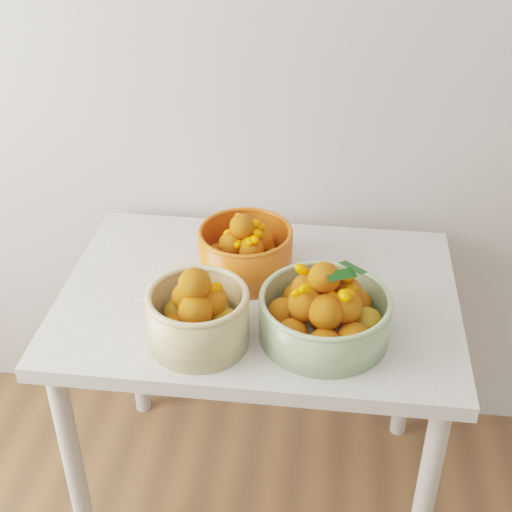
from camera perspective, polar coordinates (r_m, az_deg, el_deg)
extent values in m
cube|color=beige|center=(1.91, 7.30, 18.85)|extent=(4.00, 0.04, 2.70)
cube|color=silver|center=(1.82, 0.21, -3.43)|extent=(1.00, 0.70, 0.04)
cylinder|color=silver|center=(1.96, -14.30, -16.31)|extent=(0.05, 0.05, 0.71)
cylinder|color=silver|center=(1.88, 13.24, -18.87)|extent=(0.05, 0.05, 0.71)
cylinder|color=silver|center=(2.35, -9.71, -5.73)|extent=(0.05, 0.05, 0.71)
cylinder|color=silver|center=(2.29, 12.18, -7.37)|extent=(0.05, 0.05, 0.71)
cylinder|color=#CEB67D|center=(1.62, -4.62, -5.04)|extent=(0.24, 0.24, 0.13)
torus|color=#CEB67D|center=(1.58, -4.73, -3.18)|extent=(0.25, 0.25, 0.02)
sphere|color=#D1660C|center=(1.62, -2.55, -5.54)|extent=(0.08, 0.08, 0.08)
sphere|color=#D1660C|center=(1.67, -3.57, -4.28)|extent=(0.08, 0.08, 0.08)
sphere|color=#D1660C|center=(1.66, -6.01, -4.54)|extent=(0.08, 0.08, 0.08)
sphere|color=#E75C06|center=(1.61, -6.48, -6.05)|extent=(0.08, 0.08, 0.08)
sphere|color=#E75C06|center=(1.58, -4.43, -6.72)|extent=(0.08, 0.08, 0.08)
sphere|color=#E75C06|center=(1.63, -4.60, -5.40)|extent=(0.08, 0.08, 0.08)
sphere|color=#E75C06|center=(1.60, -3.57, -3.52)|extent=(0.07, 0.07, 0.07)
sphere|color=#E75C06|center=(1.61, -5.53, -3.27)|extent=(0.07, 0.07, 0.07)
sphere|color=#E75C06|center=(1.57, -4.87, -4.43)|extent=(0.08, 0.08, 0.08)
sphere|color=#E75C06|center=(1.56, -4.93, -2.25)|extent=(0.07, 0.07, 0.07)
ellipsoid|color=#FF6D00|center=(1.58, -4.87, -3.28)|extent=(0.04, 0.05, 0.04)
ellipsoid|color=#FF6D00|center=(1.58, -4.44, -2.56)|extent=(0.05, 0.05, 0.04)
ellipsoid|color=#FF6D00|center=(1.58, -3.32, -2.55)|extent=(0.05, 0.04, 0.03)
ellipsoid|color=#FF6D00|center=(1.57, -4.82, -2.38)|extent=(0.05, 0.04, 0.03)
ellipsoid|color=#FF6D00|center=(1.56, -5.28, -2.56)|extent=(0.05, 0.05, 0.03)
ellipsoid|color=#FF6D00|center=(1.57, -5.02, -2.43)|extent=(0.05, 0.03, 0.03)
cylinder|color=#96B982|center=(1.65, 5.50, -4.91)|extent=(0.31, 0.31, 0.11)
torus|color=#96B982|center=(1.62, 5.60, -3.44)|extent=(0.32, 0.32, 0.01)
sphere|color=#D1660C|center=(1.65, 8.85, -5.28)|extent=(0.07, 0.07, 0.07)
sphere|color=#E75C06|center=(1.70, 7.99, -3.79)|extent=(0.08, 0.08, 0.08)
sphere|color=#E75C06|center=(1.73, 5.69, -3.01)|extent=(0.07, 0.07, 0.07)
sphere|color=#E75C06|center=(1.70, 3.29, -3.41)|extent=(0.07, 0.07, 0.07)
sphere|color=#E75C06|center=(1.66, 2.15, -4.66)|extent=(0.08, 0.08, 0.08)
sphere|color=#E75C06|center=(1.60, 2.91, -6.30)|extent=(0.07, 0.07, 0.07)
sphere|color=#E75C06|center=(1.57, 5.51, -7.15)|extent=(0.08, 0.08, 0.08)
sphere|color=#E75C06|center=(1.60, 7.77, -6.69)|extent=(0.08, 0.08, 0.08)
sphere|color=#E75C06|center=(1.65, 5.49, -4.98)|extent=(0.07, 0.07, 0.07)
sphere|color=#E75C06|center=(1.64, 7.22, -2.85)|extent=(0.07, 0.07, 0.07)
sphere|color=#E75C06|center=(1.66, 5.74, -2.24)|extent=(0.08, 0.08, 0.08)
sphere|color=#E75C06|center=(1.64, 4.07, -2.63)|extent=(0.07, 0.07, 0.07)
sphere|color=#E75C06|center=(1.59, 3.96, -3.83)|extent=(0.08, 0.08, 0.08)
sphere|color=#E75C06|center=(1.57, 5.62, -4.48)|extent=(0.08, 0.08, 0.08)
sphere|color=#E75C06|center=(1.59, 7.16, -4.05)|extent=(0.08, 0.08, 0.08)
sphere|color=#E75C06|center=(1.59, 5.49, -1.73)|extent=(0.07, 0.07, 0.07)
ellipsoid|color=#FF6D00|center=(1.59, 5.58, -2.20)|extent=(0.04, 0.05, 0.04)
ellipsoid|color=#FF6D00|center=(1.61, 7.56, -2.59)|extent=(0.04, 0.03, 0.04)
ellipsoid|color=#FF6D00|center=(1.54, 3.98, -2.66)|extent=(0.05, 0.04, 0.04)
ellipsoid|color=#FF6D00|center=(1.59, 4.78, -1.95)|extent=(0.04, 0.03, 0.03)
ellipsoid|color=#FF6D00|center=(1.57, 3.46, -2.97)|extent=(0.05, 0.04, 0.03)
ellipsoid|color=#FF6D00|center=(1.60, 3.68, -1.06)|extent=(0.05, 0.03, 0.04)
ellipsoid|color=#FF6D00|center=(1.57, 7.35, -3.03)|extent=(0.05, 0.04, 0.03)
ellipsoid|color=#FF6D00|center=(1.63, 7.41, -1.84)|extent=(0.04, 0.05, 0.04)
ellipsoid|color=#FF6D00|center=(1.59, 5.93, -3.03)|extent=(0.04, 0.05, 0.04)
ellipsoid|color=#FF6D00|center=(1.61, 7.36, -1.67)|extent=(0.05, 0.04, 0.04)
ellipsoid|color=#FF6D00|center=(1.63, 5.42, -0.89)|extent=(0.03, 0.04, 0.03)
ellipsoid|color=#FF6D00|center=(1.61, 7.35, -2.65)|extent=(0.04, 0.04, 0.04)
ellipsoid|color=#FF6D00|center=(1.54, 7.12, -3.18)|extent=(0.04, 0.05, 0.03)
ellipsoid|color=#FF6D00|center=(1.59, 5.41, -1.39)|extent=(0.05, 0.04, 0.04)
cylinder|color=#E34F14|center=(1.84, -0.84, 0.26)|extent=(0.26, 0.26, 0.13)
torus|color=#E34F14|center=(1.81, -0.86, 1.93)|extent=(0.27, 0.27, 0.01)
sphere|color=#D1660C|center=(1.85, 1.40, -0.33)|extent=(0.06, 0.06, 0.06)
sphere|color=#D1660C|center=(1.90, 0.42, 0.78)|extent=(0.07, 0.07, 0.07)
sphere|color=#E75C06|center=(1.91, -1.71, 0.89)|extent=(0.07, 0.07, 0.07)
sphere|color=#E75C06|center=(1.86, -3.05, -0.09)|extent=(0.07, 0.07, 0.07)
sphere|color=#E75C06|center=(1.80, -2.16, -1.25)|extent=(0.07, 0.07, 0.07)
sphere|color=#E75C06|center=(1.80, -0.05, -1.40)|extent=(0.07, 0.07, 0.07)
sphere|color=#E75C06|center=(1.85, -0.84, -0.21)|extent=(0.07, 0.07, 0.07)
sphere|color=#E75C06|center=(1.84, 0.32, 1.43)|extent=(0.07, 0.07, 0.07)
sphere|color=#E75C06|center=(1.86, -1.30, 1.80)|extent=(0.06, 0.06, 0.06)
sphere|color=#E75C06|center=(1.81, -2.00, 0.91)|extent=(0.07, 0.07, 0.07)
sphere|color=#E75C06|center=(1.79, -0.40, 0.56)|extent=(0.06, 0.06, 0.06)
sphere|color=#E75C06|center=(1.80, -1.10, 2.36)|extent=(0.07, 0.07, 0.07)
ellipsoid|color=#FF6D00|center=(1.83, -1.36, 3.09)|extent=(0.04, 0.04, 0.03)
ellipsoid|color=#FF6D00|center=(1.80, -1.46, 2.13)|extent=(0.04, 0.04, 0.03)
ellipsoid|color=#FF6D00|center=(1.81, 0.26, 2.28)|extent=(0.04, 0.03, 0.03)
ellipsoid|color=#FF6D00|center=(1.82, -2.17, 1.81)|extent=(0.04, 0.03, 0.03)
ellipsoid|color=#FF6D00|center=(1.78, -1.39, 0.92)|extent=(0.04, 0.04, 0.03)
ellipsoid|color=#FF6D00|center=(1.80, -0.59, 2.55)|extent=(0.04, 0.04, 0.04)
ellipsoid|color=#FF6D00|center=(1.77, -0.52, 1.15)|extent=(0.04, 0.04, 0.03)
ellipsoid|color=#FF6D00|center=(1.80, -0.10, 2.60)|extent=(0.04, 0.03, 0.03)
ellipsoid|color=#FF6D00|center=(1.77, -0.13, 1.30)|extent=(0.04, 0.04, 0.03)
ellipsoid|color=#FF6D00|center=(1.79, 0.09, 1.83)|extent=(0.04, 0.03, 0.03)
ellipsoid|color=#FF6D00|center=(1.81, -0.84, 2.26)|extent=(0.03, 0.03, 0.03)
ellipsoid|color=#FF6D00|center=(1.81, -0.48, 1.91)|extent=(0.04, 0.03, 0.03)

